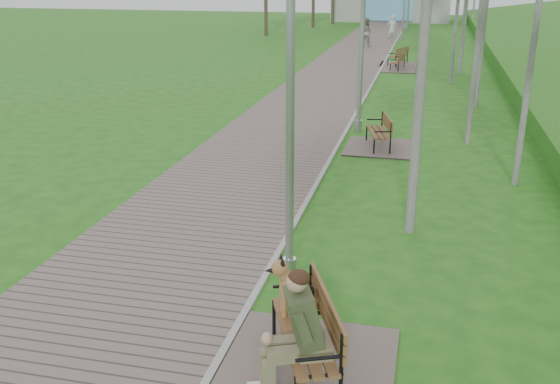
% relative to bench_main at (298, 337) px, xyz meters
% --- Properties ---
extents(ground, '(120.00, 120.00, 0.00)m').
position_rel_bench_main_xyz_m(ground, '(-0.96, 0.89, -0.49)').
color(ground, '#215C1A').
rests_on(ground, ground).
extents(walkway, '(3.50, 67.00, 0.04)m').
position_rel_bench_main_xyz_m(walkway, '(-2.71, 22.39, -0.47)').
color(walkway, '#73645D').
rests_on(walkway, ground).
extents(kerb, '(0.10, 67.00, 0.05)m').
position_rel_bench_main_xyz_m(kerb, '(-0.96, 22.39, -0.47)').
color(kerb, '#999993').
rests_on(kerb, ground).
extents(bench_main, '(1.99, 2.21, 1.74)m').
position_rel_bench_main_xyz_m(bench_main, '(0.00, 0.00, 0.00)').
color(bench_main, '#73645D').
rests_on(bench_main, ground).
extents(bench_second, '(1.71, 1.89, 1.05)m').
position_rel_bench_main_xyz_m(bench_second, '(0.06, 9.83, -0.30)').
color(bench_second, '#73645D').
rests_on(bench_second, ground).
extents(bench_third, '(1.56, 1.73, 0.96)m').
position_rel_bench_main_xyz_m(bench_third, '(-0.21, 23.16, -0.32)').
color(bench_third, '#73645D').
rests_on(bench_third, ground).
extents(bench_far, '(1.70, 1.89, 1.04)m').
position_rel_bench_main_xyz_m(bench_far, '(-0.29, 24.94, -0.30)').
color(bench_far, '#73645D').
rests_on(bench_far, ground).
extents(lamp_post_near, '(0.20, 0.20, 5.23)m').
position_rel_bench_main_xyz_m(lamp_post_near, '(-0.62, 2.33, 1.95)').
color(lamp_post_near, '#96999E').
rests_on(lamp_post_near, ground).
extents(lamp_post_second, '(0.22, 0.22, 5.69)m').
position_rel_bench_main_xyz_m(lamp_post_second, '(-0.65, 11.48, 2.17)').
color(lamp_post_second, '#96999E').
rests_on(lamp_post_second, ground).
extents(lamp_post_third, '(0.19, 0.19, 4.88)m').
position_rel_bench_main_xyz_m(lamp_post_third, '(-0.68, 36.64, 1.79)').
color(lamp_post_third, '#96999E').
rests_on(lamp_post_third, ground).
extents(pedestrian_near, '(0.69, 0.55, 1.66)m').
position_rel_bench_main_xyz_m(pedestrian_near, '(-1.26, 34.73, 0.34)').
color(pedestrian_near, beige).
rests_on(pedestrian_near, ground).
extents(pedestrian_far, '(0.92, 0.78, 1.67)m').
position_rel_bench_main_xyz_m(pedestrian_far, '(-2.59, 31.95, 0.34)').
color(pedestrian_far, gray).
rests_on(pedestrian_far, ground).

